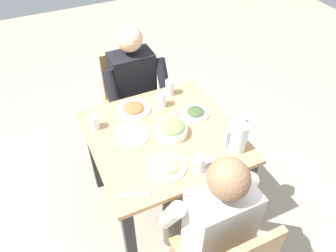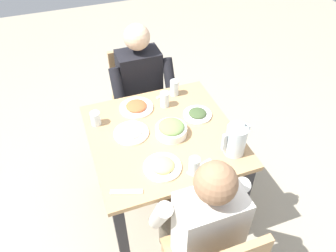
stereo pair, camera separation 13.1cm
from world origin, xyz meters
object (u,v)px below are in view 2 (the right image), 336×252
at_px(plate_yoghurt, 131,132).
at_px(water_glass_near_left, 165,99).
at_px(chair_near, 137,94).
at_px(water_pitcher, 236,140).
at_px(water_glass_near_right, 194,166).
at_px(water_glass_by_pitcher, 174,88).
at_px(diner_near, 144,94).
at_px(diner_far, 199,221).
at_px(dining_table, 163,148).
at_px(salad_bowl, 171,129).
at_px(plate_fries, 162,166).
at_px(water_glass_far_right, 96,118).
at_px(plate_rice_curry, 136,107).
at_px(plate_dolmas, 197,114).

xyz_separation_m(plate_yoghurt, water_glass_near_left, (-0.29, -0.19, 0.04)).
bearing_deg(chair_near, water_pitcher, 105.47).
height_order(water_glass_near_right, water_glass_by_pitcher, water_glass_by_pitcher).
relative_size(diner_near, water_glass_by_pitcher, 10.15).
relative_size(chair_near, diner_far, 0.75).
relative_size(dining_table, water_pitcher, 4.72).
xyz_separation_m(salad_bowl, plate_fries, (0.14, 0.24, -0.02)).
distance_m(dining_table, water_glass_far_right, 0.47).
height_order(diner_near, plate_rice_curry, diner_near).
distance_m(diner_far, plate_yoghurt, 0.69).
relative_size(diner_far, water_glass_near_right, 10.65).
bearing_deg(chair_near, diner_near, 90.00).
height_order(plate_dolmas, water_glass_far_right, water_glass_far_right).
bearing_deg(water_glass_near_right, dining_table, -80.60).
height_order(water_pitcher, plate_rice_curry, water_pitcher).
height_order(diner_far, plate_yoghurt, diner_far).
bearing_deg(chair_near, water_glass_far_right, 52.95).
xyz_separation_m(diner_near, salad_bowl, (-0.00, 0.60, 0.15)).
bearing_deg(plate_dolmas, dining_table, 18.08).
distance_m(diner_near, salad_bowl, 0.62).
relative_size(salad_bowl, plate_rice_curry, 0.86).
height_order(plate_yoghurt, plate_fries, plate_fries).
xyz_separation_m(dining_table, water_pitcher, (-0.34, 0.28, 0.22)).
relative_size(diner_near, water_glass_near_left, 10.81).
relative_size(chair_near, water_glass_far_right, 9.43).
bearing_deg(plate_rice_curry, water_pitcher, 126.28).
bearing_deg(diner_far, water_glass_by_pitcher, -102.92).
height_order(plate_rice_curry, water_glass_by_pitcher, water_glass_by_pitcher).
xyz_separation_m(diner_far, water_glass_near_left, (-0.11, -0.84, 0.16)).
bearing_deg(water_pitcher, plate_yoghurt, -33.80).
bearing_deg(water_glass_near_left, water_glass_near_right, 85.61).
bearing_deg(plate_yoghurt, water_glass_near_left, -146.30).
distance_m(dining_table, water_glass_near_left, 0.33).
distance_m(chair_near, plate_yoghurt, 0.80).
xyz_separation_m(chair_near, plate_rice_curry, (0.13, 0.49, 0.27)).
bearing_deg(plate_yoghurt, plate_fries, 105.51).
height_order(diner_far, plate_fries, diner_far).
bearing_deg(plate_fries, water_pitcher, 176.74).
distance_m(chair_near, diner_near, 0.25).
xyz_separation_m(diner_far, salad_bowl, (-0.05, -0.56, 0.15)).
bearing_deg(plate_rice_curry, diner_near, -114.73).
bearing_deg(plate_fries, water_glass_far_right, -60.84).
height_order(diner_near, plate_yoghurt, diner_near).
bearing_deg(salad_bowl, water_glass_far_right, -31.19).
bearing_deg(diner_near, water_glass_near_left, 100.64).
distance_m(chair_near, water_glass_near_left, 0.61).
bearing_deg(plate_dolmas, diner_far, 67.51).
height_order(water_glass_by_pitcher, water_glass_near_left, water_glass_by_pitcher).
xyz_separation_m(dining_table, plate_fries, (0.09, 0.26, 0.14)).
xyz_separation_m(plate_dolmas, plate_fries, (0.37, 0.35, 0.00)).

